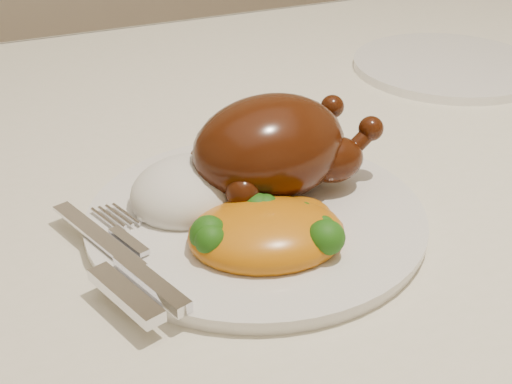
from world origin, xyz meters
name	(u,v)px	position (x,y,z in m)	size (l,w,h in m)	color
dining_table	(352,237)	(0.00, 0.00, 0.67)	(1.60, 0.90, 0.76)	brown
tablecloth	(357,178)	(0.00, 0.00, 0.74)	(1.73, 1.03, 0.18)	white
dinner_plate	(256,219)	(-0.15, -0.08, 0.77)	(0.28, 0.28, 0.01)	white
side_plate	(448,66)	(0.23, 0.16, 0.77)	(0.24, 0.24, 0.01)	white
roast_chicken	(274,147)	(-0.12, -0.05, 0.82)	(0.18, 0.12, 0.09)	#421607
rice_mound	(191,192)	(-0.19, -0.04, 0.79)	(0.13, 0.13, 0.06)	white
mac_and_cheese	(269,231)	(-0.16, -0.12, 0.79)	(0.15, 0.13, 0.04)	orange
cutlery	(128,269)	(-0.27, -0.12, 0.79)	(0.06, 0.18, 0.01)	silver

